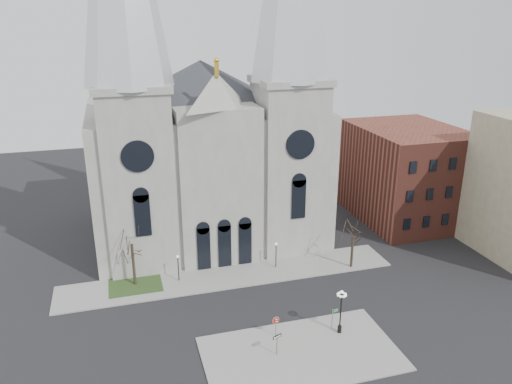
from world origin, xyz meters
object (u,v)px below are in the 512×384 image
object	(u,v)px
one_way_sign	(277,341)
street_name_sign	(333,316)
globe_lamp	(341,306)
stop_sign	(276,322)

from	to	relation	value
one_way_sign	street_name_sign	size ratio (longest dim) A/B	1.05
globe_lamp	one_way_sign	bearing A→B (deg)	-167.92
globe_lamp	one_way_sign	size ratio (longest dim) A/B	2.12
stop_sign	one_way_sign	size ratio (longest dim) A/B	0.95
one_way_sign	street_name_sign	world-z (taller)	one_way_sign
stop_sign	one_way_sign	bearing A→B (deg)	-96.18
stop_sign	one_way_sign	xyz separation A→B (m)	(-0.79, -2.75, -0.04)
stop_sign	street_name_sign	size ratio (longest dim) A/B	1.00
globe_lamp	one_way_sign	world-z (taller)	globe_lamp
stop_sign	one_way_sign	world-z (taller)	one_way_sign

